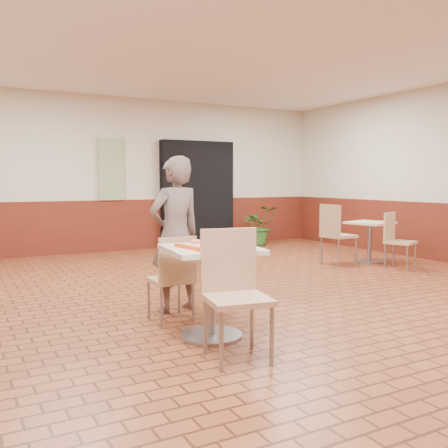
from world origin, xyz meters
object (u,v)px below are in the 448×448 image
second_table (370,235)px  potted_plant (259,225)px  chair_main_back (173,274)px  long_john_donut (216,241)px  customer (175,234)px  chair_second_left (335,231)px  ring_donut (195,241)px  chair_second_front (396,237)px  serving_tray (211,245)px  chair_main_front (234,286)px  paper_cup (219,236)px  main_table (211,277)px

second_table → potted_plant: bearing=99.2°
chair_main_back → long_john_donut: bearing=99.5°
customer → chair_second_left: 3.75m
ring_donut → chair_second_left: 4.35m
chair_second_front → serving_tray: bearing=-178.8°
chair_second_front → ring_donut: bearing=179.7°
chair_main_front → ring_donut: bearing=104.6°
paper_cup → chair_second_left: chair_second_left is taller
chair_main_back → customer: size_ratio=0.52×
chair_main_front → potted_plant: (3.82, 5.66, -0.14)m
main_table → long_john_donut: (0.03, -0.03, 0.31)m
chair_main_back → second_table: 4.65m
main_table → paper_cup: paper_cup is taller
main_table → chair_second_front: chair_second_front is taller
chair_second_left → chair_second_front: bearing=-142.3°
potted_plant → main_table: bearing=-126.2°
main_table → chair_main_front: size_ratio=0.80×
chair_main_front → serving_tray: size_ratio=2.00×
chair_second_front → chair_second_left: bearing=110.0°
chair_second_left → ring_donut: bearing=119.1°
serving_tray → paper_cup: 0.16m
ring_donut → second_table: bearing=27.8°
main_table → paper_cup: 0.38m
main_table → ring_donut: (-0.11, 0.08, 0.31)m
chair_main_back → customer: bearing=-117.3°
main_table → customer: (0.08, 0.98, 0.28)m
serving_tray → ring_donut: bearing=142.7°
chair_second_left → chair_second_front: chair_second_left is taller
chair_second_front → potted_plant: size_ratio=1.04×
chair_main_front → ring_donut: chair_main_front is taller
customer → serving_tray: 0.99m
second_table → customer: bearing=-161.6°
main_table → serving_tray: (0.00, 0.00, 0.28)m
customer → long_john_donut: 1.02m
chair_main_front → serving_tray: chair_main_front is taller
ring_donut → second_table: size_ratio=0.14×
chair_main_back → serving_tray: chair_main_back is taller
customer → serving_tray: bearing=75.8°
chair_main_front → customer: bearing=94.3°
main_table → second_table: main_table is taller
ring_donut → paper_cup: size_ratio=0.93×
serving_tray → paper_cup: size_ratio=5.00×
serving_tray → long_john_donut: bearing=-49.3°
main_table → chair_second_left: 4.29m
chair_main_front → chair_second_left: chair_main_front is taller
customer → main_table: bearing=75.8°
main_table → chair_main_front: chair_main_front is taller
chair_main_front → second_table: chair_main_front is taller
second_table → chair_second_left: size_ratio=0.69×
chair_second_front → second_table: bearing=63.0°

